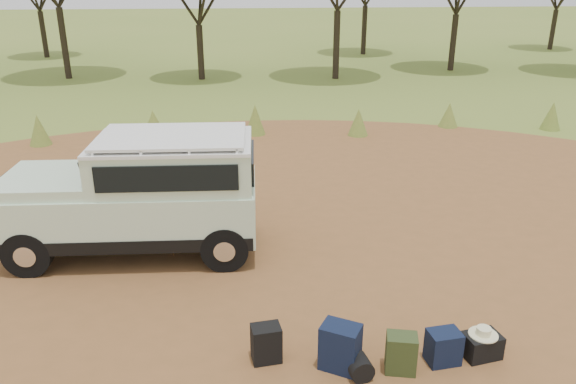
{
  "coord_description": "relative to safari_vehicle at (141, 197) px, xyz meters",
  "views": [
    {
      "loc": [
        -0.6,
        -7.33,
        4.51
      ],
      "look_at": [
        0.26,
        1.54,
        1.0
      ],
      "focal_mm": 35.0,
      "sensor_mm": 36.0,
      "label": 1
    }
  ],
  "objects": [
    {
      "name": "ground",
      "position": [
        2.2,
        -1.54,
        -1.0
      ],
      "size": [
        140.0,
        140.0,
        0.0
      ],
      "primitive_type": "plane",
      "color": "olive",
      "rests_on": "ground"
    },
    {
      "name": "dirt_clearing",
      "position": [
        2.2,
        -1.54,
        -0.99
      ],
      "size": [
        23.0,
        23.0,
        0.01
      ],
      "primitive_type": "cylinder",
      "color": "brown",
      "rests_on": "ground"
    },
    {
      "name": "grass_fringe",
      "position": [
        2.32,
        7.13,
        -0.59
      ],
      "size": [
        36.6,
        1.6,
        0.9
      ],
      "color": "olive",
      "rests_on": "ground"
    },
    {
      "name": "safari_vehicle",
      "position": [
        0.0,
        0.0,
        0.0
      ],
      "size": [
        4.35,
        1.87,
        2.07
      ],
      "rotation": [
        0.0,
        0.0,
        -0.04
      ],
      "color": "silver",
      "rests_on": "ground"
    },
    {
      "name": "walking_staff",
      "position": [
        0.59,
        -0.29,
        -0.31
      ],
      "size": [
        0.27,
        0.18,
        1.38
      ],
      "primitive_type": "cylinder",
      "rotation": [
        0.19,
        0.0,
        1.03
      ],
      "color": "brown",
      "rests_on": "ground"
    },
    {
      "name": "backpack_black",
      "position": [
        1.89,
        -3.13,
        -0.75
      ],
      "size": [
        0.39,
        0.31,
        0.49
      ],
      "primitive_type": "cube",
      "rotation": [
        0.0,
        0.0,
        0.14
      ],
      "color": "black",
      "rests_on": "ground"
    },
    {
      "name": "backpack_navy",
      "position": [
        2.77,
        -3.36,
        -0.7
      ],
      "size": [
        0.56,
        0.51,
        0.6
      ],
      "primitive_type": "cube",
      "rotation": [
        0.0,
        0.0,
        -0.52
      ],
      "color": "black",
      "rests_on": "ground"
    },
    {
      "name": "backpack_olive",
      "position": [
        3.49,
        -3.49,
        -0.75
      ],
      "size": [
        0.41,
        0.34,
        0.5
      ],
      "primitive_type": "cube",
      "rotation": [
        0.0,
        0.0,
        -0.22
      ],
      "color": "#35441F",
      "rests_on": "ground"
    },
    {
      "name": "duffel_navy",
      "position": [
        4.06,
        -3.38,
        -0.78
      ],
      "size": [
        0.42,
        0.34,
        0.44
      ],
      "primitive_type": "cube",
      "rotation": [
        0.0,
        0.0,
        0.12
      ],
      "color": "black",
      "rests_on": "ground"
    },
    {
      "name": "hard_case",
      "position": [
        4.58,
        -3.32,
        -0.84
      ],
      "size": [
        0.5,
        0.4,
        0.32
      ],
      "primitive_type": "cube",
      "rotation": [
        0.0,
        0.0,
        0.19
      ],
      "color": "black",
      "rests_on": "ground"
    },
    {
      "name": "stuff_sack",
      "position": [
        2.97,
        -3.55,
        -0.85
      ],
      "size": [
        0.34,
        0.34,
        0.29
      ],
      "primitive_type": "cylinder",
      "rotation": [
        1.57,
        0.0,
        0.18
      ],
      "color": "black",
      "rests_on": "ground"
    },
    {
      "name": "safari_hat",
      "position": [
        4.58,
        -3.32,
        -0.64
      ],
      "size": [
        0.36,
        0.36,
        0.11
      ],
      "color": "beige",
      "rests_on": "hard_case"
    }
  ]
}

